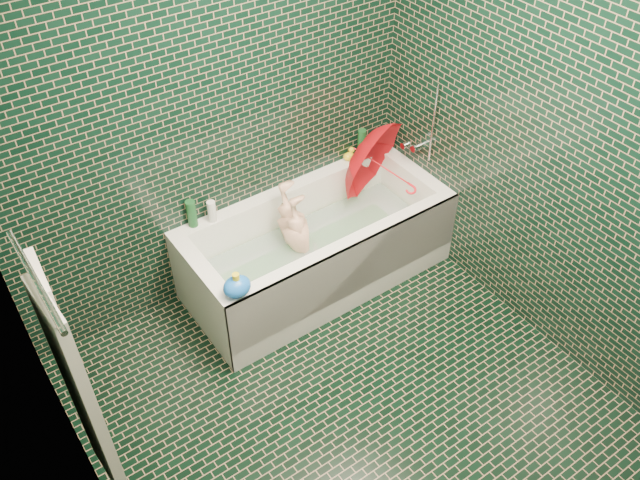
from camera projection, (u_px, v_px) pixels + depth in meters
floor at (356, 417)px, 3.73m from camera, size 2.80×2.80×0.00m
wall_back at (211, 111)px, 3.75m from camera, size 2.80×0.00×2.80m
wall_left at (71, 399)px, 2.34m from camera, size 0.00×2.80×2.80m
wall_right at (567, 152)px, 3.45m from camera, size 0.00×2.80×2.80m
bathtub at (318, 255)px, 4.39m from camera, size 1.70×0.75×0.55m
bath_mat at (317, 260)px, 4.44m from camera, size 1.35×0.47×0.01m
water at (317, 243)px, 4.35m from camera, size 1.48×0.53×0.00m
towel_rail at (35, 280)px, 2.28m from camera, size 0.02×0.58×0.02m
towel at (78, 383)px, 2.66m from camera, size 0.08×0.44×1.12m
faucet at (420, 141)px, 4.37m from camera, size 0.18×0.19×0.55m
child at (300, 244)px, 4.32m from camera, size 0.95×0.53×0.32m
umbrella at (386, 169)px, 4.40m from camera, size 0.78×0.86×0.75m
soap_bottle_a at (379, 149)px, 4.70m from camera, size 0.12×0.12×0.27m
soap_bottle_b at (385, 148)px, 4.71m from camera, size 0.10×0.10×0.17m
soap_bottle_c at (374, 154)px, 4.65m from camera, size 0.16×0.16×0.17m
bottle_right_tall at (362, 144)px, 4.55m from camera, size 0.06×0.06×0.22m
bottle_right_pump at (383, 137)px, 4.64m from camera, size 0.07×0.07×0.18m
bottle_left_tall at (192, 214)px, 4.04m from camera, size 0.07×0.07×0.18m
bottle_left_short at (212, 211)px, 4.08m from camera, size 0.06×0.06×0.14m
rubber_duck at (349, 155)px, 4.58m from camera, size 0.11×0.09×0.08m
bath_toy at (237, 286)px, 3.62m from camera, size 0.16×0.13×0.15m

